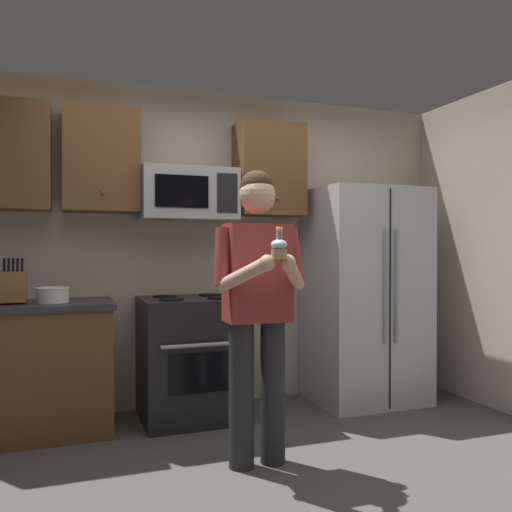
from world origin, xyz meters
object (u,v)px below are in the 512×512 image
Objects in this scene: person at (258,299)px; microwave at (188,194)px; cupcake at (279,249)px; knife_block at (14,287)px; bowl_large_white at (52,294)px; oven_range at (192,358)px; refrigerator at (365,295)px.

microwave is at bearing 98.34° from person.
knife_block is at bearing 136.91° from cupcake.
person reaches higher than bowl_large_white.
knife_block is at bearing -175.21° from bowl_large_white.
cupcake reaches higher than knife_block.
person reaches higher than cupcake.
oven_range is 1.56m from refrigerator.
oven_range is 1.26× the size of microwave.
bowl_large_white is (-0.99, -0.01, 0.51)m from oven_range.
knife_block is at bearing 179.80° from refrigerator.
refrigerator is at bearing -1.50° from oven_range.
bowl_large_white is 1.31× the size of cupcake.
cupcake is (1.40, -1.31, 0.26)m from knife_block.
knife_block is at bearing -173.14° from microwave.
oven_range is 1.12m from bowl_large_white.
refrigerator is at bearing -0.69° from bowl_large_white.
oven_range is 1.59m from cupcake.
knife_block is 1.94m from cupcake.
refrigerator is at bearing 36.15° from person.
person is (1.16, -1.00, 0.02)m from bowl_large_white.
oven_range is 1.16m from person.
person is 10.13× the size of cupcake.
bowl_large_white is (-0.99, -0.13, -0.74)m from microwave.
bowl_large_white is 0.13× the size of person.
knife_block is 0.18× the size of person.
knife_block reaches higher than oven_range.
oven_range is 4.08× the size of bowl_large_white.
knife_block is (-2.74, 0.01, 0.14)m from refrigerator.
person is (0.17, -1.01, 0.53)m from oven_range.
bowl_large_white is 1.53m from person.
knife_block is 1.84× the size of cupcake.
cupcake is at bearing -82.95° from oven_range.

